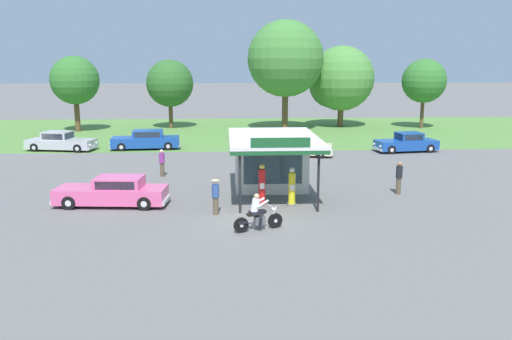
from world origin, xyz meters
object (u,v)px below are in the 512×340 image
gas_pump_nearside (262,187)px  parked_car_back_row_centre (407,143)px  gas_pump_offside (292,188)px  bystander_standing_back_lot (399,177)px  bystander_leaning_by_kiosk (216,196)px  parked_car_back_row_left (297,147)px  bystander_strolling_foreground (162,162)px  parked_car_back_row_far_left (146,140)px  featured_classic_sedan (113,192)px  parked_car_second_row_spare (61,142)px  motorcycle_with_rider (258,215)px

gas_pump_nearside → parked_car_back_row_centre: gas_pump_nearside is taller
gas_pump_nearside → gas_pump_offside: bearing=-0.0°
gas_pump_nearside → bystander_standing_back_lot: 7.62m
parked_car_back_row_centre → bystander_leaning_by_kiosk: (-14.54, -16.18, 0.21)m
gas_pump_offside → parked_car_back_row_left: gas_pump_offside is taller
bystander_strolling_foreground → parked_car_back_row_left: bearing=35.7°
parked_car_back_row_centre → parked_car_back_row_far_left: size_ratio=0.90×
featured_classic_sedan → bystander_leaning_by_kiosk: 5.35m
parked_car_second_row_spare → bystander_standing_back_lot: bearing=-34.4°
bystander_leaning_by_kiosk → parked_car_second_row_spare: bearing=124.3°
gas_pump_nearside → parked_car_back_row_left: bearing=75.2°
parked_car_back_row_centre → bystander_standing_back_lot: bystander_standing_back_lot is taller
featured_classic_sedan → motorcycle_with_rider: bearing=-32.0°
featured_classic_sedan → parked_car_back_row_far_left: bearing=93.0°
gas_pump_nearside → featured_classic_sedan: size_ratio=0.37×
bystander_standing_back_lot → bystander_leaning_by_kiosk: bearing=-161.6°
bystander_strolling_foreground → bystander_leaning_by_kiosk: 8.97m
gas_pump_offside → parked_car_back_row_centre: gas_pump_offside is taller
parked_car_back_row_left → parked_car_back_row_centre: bearing=8.3°
gas_pump_nearside → parked_car_back_row_left: (3.59, 13.64, -0.31)m
bystander_standing_back_lot → parked_car_back_row_left: bearing=107.9°
parked_car_back_row_centre → bystander_standing_back_lot: size_ratio=2.90×
parked_car_back_row_far_left → gas_pump_offside: bearing=-61.2°
bystander_standing_back_lot → motorcycle_with_rider: bearing=-144.4°
parked_car_back_row_left → bystander_standing_back_lot: (3.78, -11.72, 0.28)m
motorcycle_with_rider → bystander_strolling_foreground: size_ratio=1.25×
featured_classic_sedan → gas_pump_offside: bearing=-3.8°
motorcycle_with_rider → parked_car_second_row_spare: bearing=124.6°
bystander_strolling_foreground → bystander_standing_back_lot: bystander_standing_back_lot is taller
motorcycle_with_rider → bystander_strolling_foreground: (-5.18, 10.69, 0.23)m
parked_car_back_row_left → bystander_leaning_by_kiosk: bearing=-111.3°
gas_pump_offside → motorcycle_with_rider: (-1.89, -3.67, -0.22)m
gas_pump_offside → parked_car_back_row_far_left: (-9.56, 17.38, -0.17)m
gas_pump_nearside → parked_car_back_row_far_left: 19.18m
motorcycle_with_rider → parked_car_back_row_far_left: bearing=110.0°
gas_pump_nearside → parked_car_second_row_spare: size_ratio=0.37×
parked_car_back_row_far_left → motorcycle_with_rider: bearing=-70.0°
motorcycle_with_rider → parked_car_second_row_spare: size_ratio=0.37×
parked_car_back_row_left → parked_car_second_row_spare: parked_car_second_row_spare is taller
gas_pump_nearside → featured_classic_sedan: 7.26m
parked_car_second_row_spare → bystander_leaning_by_kiosk: (12.54, -18.37, 0.21)m
motorcycle_with_rider → parked_car_back_row_left: (4.03, 17.31, -0.01)m
parked_car_second_row_spare → bystander_standing_back_lot: (22.13, -15.17, 0.26)m
motorcycle_with_rider → bystander_strolling_foreground: bystander_strolling_foreground is taller
parked_car_back_row_left → parked_car_second_row_spare: 18.67m
motorcycle_with_rider → bystander_standing_back_lot: size_ratio=1.19×
gas_pump_nearside → motorcycle_with_rider: bearing=-96.8°
parked_car_second_row_spare → gas_pump_nearside: bearing=-49.2°
parked_car_back_row_far_left → bystander_standing_back_lot: bystander_standing_back_lot is taller
gas_pump_nearside → parked_car_back_row_centre: (12.33, 14.91, -0.29)m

